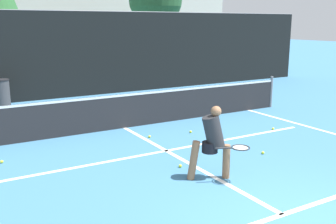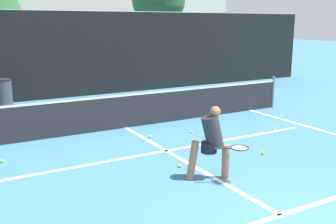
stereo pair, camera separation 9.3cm
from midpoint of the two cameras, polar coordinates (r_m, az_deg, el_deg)
court_baseline_near at (r=6.39m, az=16.46°, el=-14.17°), size 11.00×0.10×0.01m
court_service_line at (r=8.98m, az=0.06°, el=-5.64°), size 8.25×0.10×0.01m
court_center_mark at (r=8.49m, az=2.11°, el=-6.76°), size 0.10×5.85×0.01m
court_sideline_right at (r=11.42m, az=21.77°, el=-2.54°), size 0.10×6.85×0.01m
net at (r=10.85m, az=-6.01°, el=0.32°), size 11.09×0.09×1.07m
fence_back at (r=15.67m, az=-14.04°, el=8.05°), size 24.00×0.06×3.31m
player_practicing at (r=7.25m, az=6.74°, el=-4.13°), size 1.01×0.89×1.39m
tennis_ball_scattered_1 at (r=8.93m, az=-22.65°, el=-6.57°), size 0.07×0.07×0.07m
tennis_ball_scattered_2 at (r=9.98m, az=-2.35°, el=-3.56°), size 0.07×0.07×0.07m
tennis_ball_scattered_3 at (r=9.00m, az=13.94°, el=-5.80°), size 0.07×0.07×0.07m
tennis_ball_scattered_4 at (r=11.07m, az=15.39°, el=-2.38°), size 0.07×0.07×0.07m
tennis_ball_scattered_5 at (r=11.96m, az=7.37°, el=-0.89°), size 0.07×0.07×0.07m
tennis_ball_scattered_7 at (r=10.41m, az=3.67°, el=-2.89°), size 0.07×0.07×0.07m
tennis_ball_scattered_9 at (r=7.98m, az=2.07°, el=-7.83°), size 0.07×0.07×0.07m
tennis_ball_scattered_11 at (r=8.92m, az=6.52°, el=-5.66°), size 0.07×0.07×0.07m
trash_bin at (r=14.61m, az=-22.46°, el=2.55°), size 0.53×0.53×0.97m
parked_car at (r=20.97m, az=-4.06°, el=6.50°), size 1.89×4.14×1.31m
tree_west at (r=26.04m, az=-1.28°, el=15.98°), size 3.42×3.42×6.01m
building_far at (r=30.13m, az=-22.08°, el=12.20°), size 36.00×2.40×6.00m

